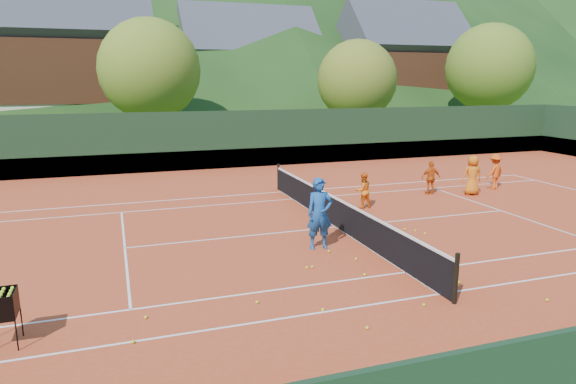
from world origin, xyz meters
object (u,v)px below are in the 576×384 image
object	(u,v)px
tennis_net	(337,212)
student_c	(472,175)
student_a	(363,190)
student_d	(495,171)
chalet_right	(400,72)
coach	(320,214)
student_b	(431,178)
chalet_left	(60,65)
chalet_mid	(248,75)

from	to	relation	value
tennis_net	student_c	bearing A→B (deg)	19.60
student_a	tennis_net	distance (m)	2.74
student_d	chalet_right	size ratio (longest dim) A/B	0.13
coach	student_d	distance (m)	11.14
student_c	chalet_right	size ratio (longest dim) A/B	0.14
student_a	tennis_net	bearing A→B (deg)	41.02
student_b	student_d	size ratio (longest dim) A/B	0.90
student_b	student_d	bearing A→B (deg)	-173.06
student_b	coach	bearing A→B (deg)	42.11
coach	chalet_right	size ratio (longest dim) A/B	0.17
chalet_right	tennis_net	bearing A→B (deg)	-123.69
student_b	chalet_left	xyz separation A→B (m)	(-15.55, 26.88, 4.94)
student_c	student_b	bearing A→B (deg)	-8.51
student_d	tennis_net	size ratio (longest dim) A/B	0.13
chalet_left	chalet_right	distance (m)	30.00
student_a	tennis_net	size ratio (longest dim) A/B	0.11
coach	chalet_right	distance (m)	38.47
coach	student_d	bearing A→B (deg)	31.00
student_a	chalet_left	world-z (taller)	chalet_left
student_d	chalet_right	xyz separation A→B (m)	(11.29, 26.87, 4.48)
student_c	chalet_mid	bearing A→B (deg)	-75.24
coach	chalet_right	xyz separation A→B (m)	(21.31, 31.75, 4.25)
student_b	student_c	world-z (taller)	student_c
chalet_left	student_b	bearing A→B (deg)	-59.95
chalet_right	student_c	bearing A→B (deg)	-115.17
student_a	student_d	world-z (taller)	student_d
student_d	chalet_right	world-z (taller)	chalet_right
student_b	student_c	size ratio (longest dim) A/B	0.85
chalet_mid	student_d	bearing A→B (deg)	-84.99
student_b	chalet_right	bearing A→B (deg)	-111.55
tennis_net	chalet_right	distance (m)	36.37
chalet_left	student_d	bearing A→B (deg)	-55.15
chalet_left	chalet_mid	size ratio (longest dim) A/B	1.09
student_b	chalet_left	distance (m)	31.44
student_c	chalet_left	xyz separation A→B (m)	(-17.09, 27.48, 4.82)
tennis_net	chalet_mid	world-z (taller)	chalet_mid
student_a	student_b	distance (m)	3.82
coach	student_b	xyz separation A→B (m)	(6.86, 4.87, -0.31)
student_b	chalet_right	xyz separation A→B (m)	(14.45, 26.88, 4.55)
student_a	student_b	xyz separation A→B (m)	(3.64, 1.16, 0.03)
chalet_mid	tennis_net	bearing A→B (deg)	-100.01
student_a	chalet_right	bearing A→B (deg)	-127.58
tennis_net	chalet_right	world-z (taller)	chalet_right
student_c	chalet_right	bearing A→B (deg)	-102.39
student_c	tennis_net	world-z (taller)	student_c
student_a	coach	bearing A→B (deg)	44.37
chalet_left	student_a	bearing A→B (deg)	-66.99
coach	student_a	xyz separation A→B (m)	(3.22, 3.71, -0.34)
student_d	student_c	bearing A→B (deg)	2.98
tennis_net	chalet_right	bearing A→B (deg)	56.31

